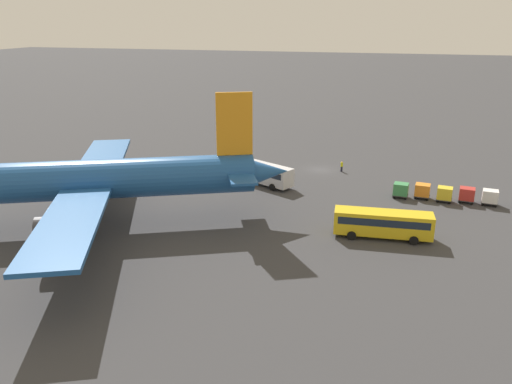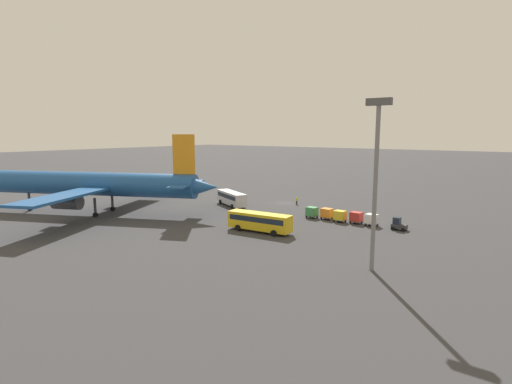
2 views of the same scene
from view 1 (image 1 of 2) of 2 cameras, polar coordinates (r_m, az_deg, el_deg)
The scene contains 10 objects.
ground_plane at distance 82.28m, azimuth 7.35°, elevation 2.55°, with size 600.00×600.00×0.00m, color #38383A.
airplane at distance 60.51m, azimuth -19.90°, elevation 1.18°, with size 47.27×41.61×15.52m.
shuttle_bus_near at distance 74.07m, azimuth 0.67°, elevation 2.32°, with size 10.36×6.87×3.09m.
shuttle_bus_far at distance 57.57m, azimuth 14.30°, elevation -3.37°, with size 10.93×3.54×3.08m.
worker_person at distance 81.55m, azimuth 9.77°, elevation 2.91°, with size 0.38×0.38×1.74m.
cargo_cart_white at distance 72.58m, azimuth 25.18°, elevation -0.47°, with size 2.18×1.90×2.06m.
cargo_cart_red at distance 72.29m, azimuth 22.96°, elevation -0.23°, with size 2.18×1.90×2.06m.
cargo_cart_yellow at distance 71.45m, azimuth 20.76°, elevation -0.17°, with size 2.18×1.90×2.06m.
cargo_cart_orange at distance 71.77m, azimuth 18.48°, elevation 0.19°, with size 2.18×1.90×2.06m.
cargo_cart_green at distance 71.24m, azimuth 16.22°, elevation 0.28°, with size 2.18×1.90×2.06m.
Camera 1 is at (-11.42, 78.06, 23.38)m, focal length 35.00 mm.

